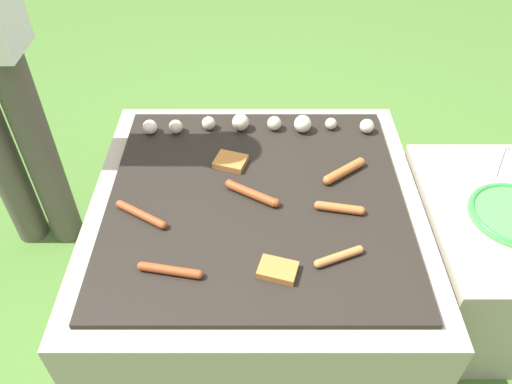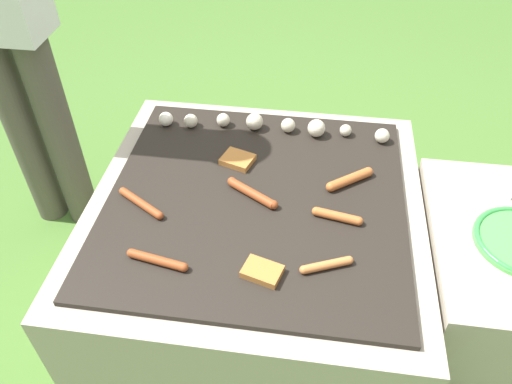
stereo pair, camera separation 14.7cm
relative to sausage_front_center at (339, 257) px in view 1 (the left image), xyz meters
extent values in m
plane|color=#47702D|center=(-0.22, 0.24, -0.42)|extent=(14.00, 14.00, 0.00)
cube|color=#A89E8C|center=(-0.22, 0.24, -0.22)|extent=(0.99, 0.99, 0.39)
cube|color=black|center=(-0.22, 0.24, -0.02)|extent=(0.87, 0.87, 0.02)
cube|color=#A89E8C|center=(0.52, 0.18, -0.22)|extent=(0.47, 0.62, 0.41)
cylinder|color=#4C473D|center=(-1.07, 0.47, -0.04)|extent=(0.11, 0.11, 0.76)
cylinder|color=#4C473D|center=(-0.94, 0.47, -0.04)|extent=(0.11, 0.11, 0.76)
cylinder|color=#C6753D|center=(0.00, 0.00, 0.00)|extent=(0.12, 0.07, 0.02)
sphere|color=#C6753D|center=(-0.06, -0.02, 0.00)|extent=(0.02, 0.02, 0.02)
sphere|color=#C6753D|center=(0.06, 0.02, 0.00)|extent=(0.02, 0.02, 0.02)
cylinder|color=#93421E|center=(-0.44, -0.05, 0.00)|extent=(0.15, 0.05, 0.02)
sphere|color=#93421E|center=(-0.36, -0.06, 0.00)|extent=(0.02, 0.02, 0.02)
sphere|color=#93421E|center=(-0.51, -0.03, 0.00)|extent=(0.02, 0.02, 0.02)
cylinder|color=#93421E|center=(-0.23, 0.24, 0.00)|extent=(0.15, 0.11, 0.03)
sphere|color=#93421E|center=(-0.16, 0.20, 0.00)|extent=(0.03, 0.03, 0.03)
sphere|color=#93421E|center=(-0.30, 0.28, 0.00)|extent=(0.03, 0.03, 0.03)
cylinder|color=#B7602D|center=(0.02, 0.18, 0.00)|extent=(0.12, 0.05, 0.03)
sphere|color=#B7602D|center=(0.08, 0.17, 0.00)|extent=(0.03, 0.03, 0.03)
sphere|color=#B7602D|center=(-0.04, 0.19, 0.00)|extent=(0.03, 0.03, 0.03)
cylinder|color=#93421E|center=(-0.54, 0.15, 0.00)|extent=(0.15, 0.10, 0.02)
sphere|color=#93421E|center=(-0.47, 0.11, 0.00)|extent=(0.02, 0.02, 0.02)
sphere|color=#93421E|center=(-0.61, 0.20, 0.00)|extent=(0.02, 0.02, 0.02)
cylinder|color=#B7602D|center=(0.06, 0.34, 0.00)|extent=(0.13, 0.11, 0.03)
sphere|color=#B7602D|center=(0.11, 0.38, 0.00)|extent=(0.03, 0.03, 0.03)
sphere|color=#B7602D|center=(0.00, 0.30, 0.00)|extent=(0.03, 0.03, 0.03)
cube|color=#B27033|center=(-0.30, 0.39, 0.00)|extent=(0.12, 0.11, 0.02)
cube|color=#B27033|center=(-0.16, -0.04, 0.00)|extent=(0.11, 0.09, 0.02)
sphere|color=silver|center=(-0.58, 0.56, 0.01)|extent=(0.05, 0.05, 0.05)
sphere|color=beige|center=(-0.49, 0.56, 0.01)|extent=(0.05, 0.05, 0.05)
sphere|color=beige|center=(-0.38, 0.59, 0.01)|extent=(0.05, 0.05, 0.05)
sphere|color=beige|center=(-0.27, 0.58, 0.02)|extent=(0.06, 0.06, 0.06)
sphere|color=beige|center=(-0.15, 0.58, 0.01)|extent=(0.05, 0.05, 0.05)
sphere|color=beige|center=(-0.06, 0.57, 0.02)|extent=(0.06, 0.06, 0.06)
sphere|color=beige|center=(0.04, 0.59, 0.01)|extent=(0.04, 0.04, 0.04)
sphere|color=beige|center=(0.16, 0.57, 0.01)|extent=(0.05, 0.05, 0.05)
cylinder|color=silver|center=(0.57, 0.40, -0.01)|extent=(0.09, 0.15, 0.01)
cube|color=silver|center=(0.61, 0.48, -0.01)|extent=(0.02, 0.02, 0.01)
camera|label=1|loc=(-0.21, -0.84, 1.01)|focal=35.00mm
camera|label=2|loc=(-0.07, -0.83, 1.01)|focal=35.00mm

